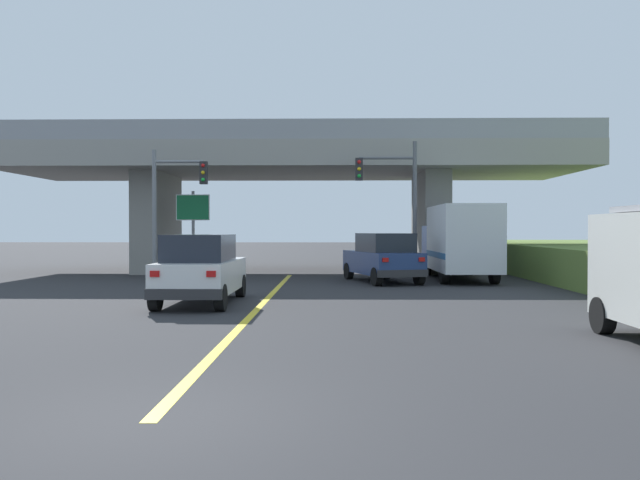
% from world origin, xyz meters
% --- Properties ---
extents(ground, '(160.00, 160.00, 0.00)m').
position_xyz_m(ground, '(0.00, 26.25, 0.00)').
color(ground, '#2B2B2D').
extents(overpass_bridge, '(28.54, 9.00, 7.13)m').
position_xyz_m(overpass_bridge, '(0.00, 26.25, 5.11)').
color(overpass_bridge, gray).
rests_on(overpass_bridge, ground).
extents(lane_divider_stripe, '(0.20, 23.63, 0.01)m').
position_xyz_m(lane_divider_stripe, '(0.00, 11.81, 0.00)').
color(lane_divider_stripe, yellow).
rests_on(lane_divider_stripe, ground).
extents(suv_lead, '(1.99, 4.83, 2.02)m').
position_xyz_m(suv_lead, '(-1.78, 11.61, 1.02)').
color(suv_lead, silver).
rests_on(suv_lead, ground).
extents(suv_crossing, '(3.21, 5.09, 2.02)m').
position_xyz_m(suv_crossing, '(4.12, 19.57, 1.02)').
color(suv_crossing, navy).
rests_on(suv_crossing, ground).
extents(box_truck, '(2.33, 7.02, 3.17)m').
position_xyz_m(box_truck, '(7.48, 20.69, 1.66)').
color(box_truck, navy).
rests_on(box_truck, ground).
extents(traffic_signal_nearside, '(2.64, 0.36, 5.95)m').
position_xyz_m(traffic_signal_nearside, '(4.74, 20.67, 3.73)').
color(traffic_signal_nearside, '#56595E').
rests_on(traffic_signal_nearside, ground).
extents(traffic_signal_farside, '(2.36, 0.36, 5.57)m').
position_xyz_m(traffic_signal_farside, '(-4.81, 20.29, 3.56)').
color(traffic_signal_farside, slate).
rests_on(traffic_signal_farside, ground).
extents(highway_sign, '(1.60, 0.17, 4.00)m').
position_xyz_m(highway_sign, '(-4.61, 23.53, 2.91)').
color(highway_sign, slate).
rests_on(highway_sign, ground).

